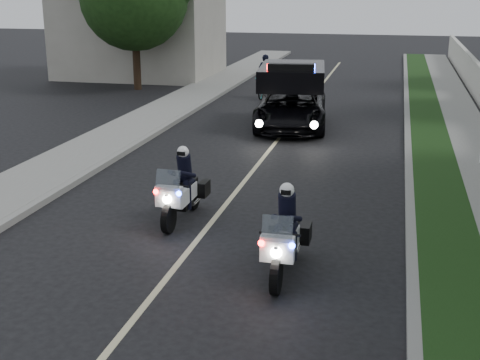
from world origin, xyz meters
name	(u,v)px	position (x,y,z in m)	size (l,w,h in m)	color
ground	(120,336)	(0.00, 0.00, 0.00)	(120.00, 120.00, 0.00)	black
curb_right	(409,167)	(4.10, 10.00, 0.07)	(0.20, 60.00, 0.15)	gray
grass_verge	(435,168)	(4.80, 10.00, 0.08)	(1.20, 60.00, 0.16)	#193814
curb_left	(128,150)	(-4.10, 10.00, 0.07)	(0.20, 60.00, 0.15)	gray
sidewalk_left	(94,148)	(-5.20, 10.00, 0.08)	(2.00, 60.00, 0.16)	gray
building_far	(139,10)	(-10.00, 26.00, 3.50)	(8.00, 6.00, 7.00)	#A8A396
lane_marking	(261,160)	(0.00, 10.00, 0.00)	(0.12, 50.00, 0.01)	#BFB78C
police_moto_left	(183,219)	(-0.66, 4.82, 0.00)	(0.66, 1.88, 1.60)	silver
police_moto_right	(284,273)	(1.92, 2.66, 0.00)	(0.67, 1.90, 1.62)	silver
police_suv	(291,127)	(0.10, 14.68, 0.00)	(2.38, 5.14, 2.50)	black
bicycle	(265,98)	(-2.02, 20.58, 0.00)	(0.62, 1.77, 0.93)	black
cyclist	(265,98)	(-2.02, 20.58, 0.00)	(0.61, 0.41, 1.71)	black
sign_post	(479,168)	(6.00, 10.60, 0.00)	(0.38, 0.38, 2.41)	#A40B1C
tree_left_near	(138,89)	(-8.43, 21.50, 0.00)	(5.05, 5.05, 8.42)	#1E4316
tree_left_far	(141,80)	(-9.44, 24.37, 0.00)	(6.84, 6.84, 11.39)	black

